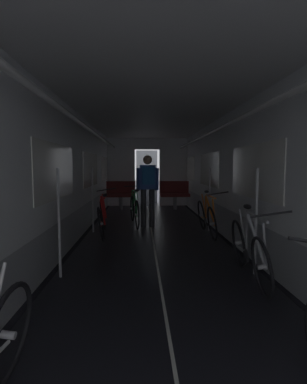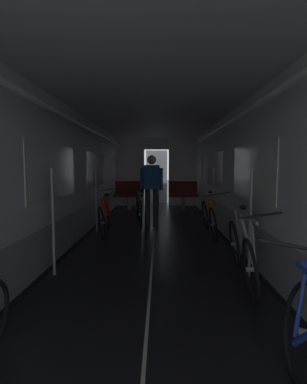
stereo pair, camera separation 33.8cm
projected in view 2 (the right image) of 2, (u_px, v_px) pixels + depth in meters
train_car_shell at (153, 151)px, 5.16m from camera, size 3.14×12.34×2.57m
bench_seat_far_left at (129, 192)px, 9.73m from camera, size 0.98×0.51×0.95m
bench_seat_far_right at (183, 193)px, 9.70m from camera, size 0.98×0.51×0.95m
bicycle_silver at (242, 251)px, 3.60m from camera, size 0.44×1.69×0.96m
bicycle_red at (105, 216)px, 6.11m from camera, size 0.44×1.70×0.96m
bicycle_orange at (209, 217)px, 6.02m from camera, size 0.44×1.69×0.96m
person_cyclist_aisle at (152, 184)px, 6.79m from camera, size 0.54×0.39×1.69m
bicycle_green_in_aisle at (139, 209)px, 7.11m from camera, size 0.44×1.68×0.93m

